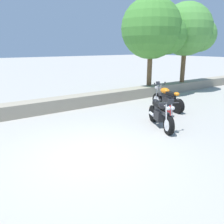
% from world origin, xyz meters
% --- Properties ---
extents(ground_plane, '(120.00, 120.00, 0.00)m').
position_xyz_m(ground_plane, '(0.00, 0.00, 0.00)').
color(ground_plane, '#A3A099').
extents(stone_wall, '(36.00, 0.80, 0.55)m').
position_xyz_m(stone_wall, '(0.00, 4.80, 0.28)').
color(stone_wall, gray).
rests_on(stone_wall, ground).
extents(motorcycle_black_centre, '(1.11, 1.93, 1.18)m').
position_xyz_m(motorcycle_black_centre, '(3.21, 0.45, 0.49)').
color(motorcycle_black_centre, black).
rests_on(motorcycle_black_centre, ground).
extents(motorcycle_orange_far_right, '(0.69, 2.06, 1.18)m').
position_xyz_m(motorcycle_orange_far_right, '(5.32, 2.07, 0.49)').
color(motorcycle_orange_far_right, black).
rests_on(motorcycle_orange_far_right, ground).
extents(rider_backpack, '(0.35, 0.34, 0.47)m').
position_xyz_m(rider_backpack, '(4.46, 1.16, 0.24)').
color(rider_backpack, '#A31E1E').
rests_on(rider_backpack, ground).
extents(leafy_tree_far_left, '(3.53, 3.36, 4.87)m').
position_xyz_m(leafy_tree_far_left, '(7.25, 4.95, 3.66)').
color(leafy_tree_far_left, brown).
rests_on(leafy_tree_far_left, stone_wall).
extents(leafy_tree_mid_left, '(3.33, 3.17, 4.80)m').
position_xyz_m(leafy_tree_mid_left, '(9.88, 4.67, 3.69)').
color(leafy_tree_mid_left, brown).
rests_on(leafy_tree_mid_left, stone_wall).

